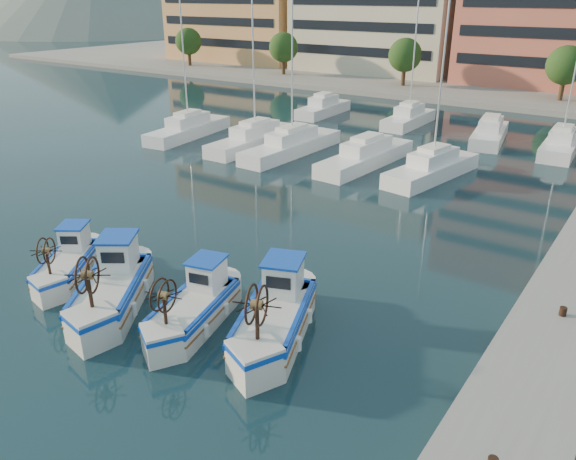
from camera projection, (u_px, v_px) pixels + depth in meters
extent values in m
plane|color=#183840|center=(161.00, 308.00, 21.58)|extent=(300.00, 300.00, 0.00)
cube|color=gray|center=(570.00, 306.00, 20.56)|extent=(3.00, 60.00, 1.20)
cube|color=gray|center=(547.00, 84.00, 72.10)|extent=(180.00, 40.00, 0.60)
cylinder|color=#3F2B19|center=(190.00, 59.00, 87.70)|extent=(0.50, 0.50, 3.00)
sphere|color=#294E1B|center=(188.00, 41.00, 86.64)|extent=(4.00, 4.00, 4.00)
cylinder|color=#3F2B19|center=(284.00, 68.00, 78.24)|extent=(0.50, 0.50, 3.00)
sphere|color=#294E1B|center=(283.00, 47.00, 77.19)|extent=(4.00, 4.00, 4.00)
cylinder|color=#3F2B19|center=(403.00, 78.00, 68.78)|extent=(0.50, 0.50, 3.00)
sphere|color=#294E1B|center=(405.00, 55.00, 67.73)|extent=(4.00, 4.00, 4.00)
cylinder|color=#3F2B19|center=(561.00, 92.00, 59.33)|extent=(0.50, 0.50, 3.00)
sphere|color=#294E1B|center=(566.00, 65.00, 58.27)|extent=(4.00, 4.00, 4.00)
cone|color=slate|center=(109.00, 30.00, 178.27)|extent=(180.00, 180.00, 60.00)
cube|color=white|center=(189.00, 131.00, 46.92)|extent=(3.33, 9.40, 1.00)
cylinder|color=silver|center=(184.00, 63.00, 44.78)|extent=(0.12, 0.12, 11.00)
cube|color=white|center=(255.00, 141.00, 43.79)|extent=(2.36, 9.89, 1.00)
cylinder|color=silver|center=(254.00, 68.00, 41.64)|extent=(0.12, 0.12, 11.00)
cube|color=white|center=(292.00, 147.00, 41.91)|extent=(2.52, 10.23, 1.00)
cylinder|color=silver|center=(292.00, 72.00, 39.76)|extent=(0.12, 0.12, 11.00)
cube|color=white|center=(366.00, 158.00, 39.12)|extent=(2.82, 9.90, 1.00)
cube|color=white|center=(432.00, 171.00, 36.47)|extent=(3.55, 8.76, 1.00)
cylinder|color=silver|center=(441.00, 84.00, 34.32)|extent=(0.12, 0.12, 11.00)
cube|color=white|center=(323.00, 110.00, 55.33)|extent=(2.48, 7.57, 1.00)
cube|color=white|center=(409.00, 120.00, 50.86)|extent=(2.25, 7.56, 1.00)
cylinder|color=silver|center=(414.00, 57.00, 48.71)|extent=(0.12, 0.12, 11.00)
cube|color=white|center=(489.00, 135.00, 45.41)|extent=(3.53, 8.10, 1.00)
cube|color=white|center=(560.00, 147.00, 41.98)|extent=(2.63, 7.52, 1.00)
cylinder|color=silver|center=(575.00, 71.00, 39.83)|extent=(0.12, 0.12, 11.00)
cube|color=silver|center=(68.00, 268.00, 23.65)|extent=(3.44, 4.05, 0.95)
cube|color=#0E40B8|center=(67.00, 260.00, 23.51)|extent=(3.55, 4.17, 0.14)
cube|color=#163AB1|center=(67.00, 261.00, 23.53)|extent=(2.94, 3.54, 0.05)
cube|color=white|center=(74.00, 237.00, 24.26)|extent=(1.47, 1.52, 0.99)
cube|color=#0E40B8|center=(73.00, 225.00, 24.05)|extent=(1.66, 1.71, 0.07)
cylinder|color=#331E14|center=(48.00, 264.00, 21.77)|extent=(0.11, 0.11, 1.04)
cylinder|color=brown|center=(46.00, 251.00, 21.55)|extent=(0.38, 0.37, 0.25)
torus|color=#331E14|center=(43.00, 251.00, 21.55)|extent=(0.64, 0.91, 1.05)
torus|color=#331E14|center=(50.00, 251.00, 21.55)|extent=(0.64, 0.91, 1.05)
cube|color=silver|center=(112.00, 295.00, 21.29)|extent=(4.25, 4.95, 1.16)
cube|color=#0E40B8|center=(111.00, 285.00, 21.12)|extent=(4.38, 5.10, 0.18)
cube|color=#163AB1|center=(111.00, 287.00, 21.15)|extent=(3.63, 4.32, 0.07)
cube|color=white|center=(119.00, 252.00, 22.05)|extent=(1.81, 1.87, 1.21)
cube|color=#0E40B8|center=(116.00, 237.00, 21.79)|extent=(2.04, 2.10, 0.09)
cylinder|color=#331E14|center=(90.00, 293.00, 18.98)|extent=(0.13, 0.13, 1.28)
cylinder|color=brown|center=(87.00, 275.00, 18.72)|extent=(0.47, 0.45, 0.31)
torus|color=#331E14|center=(82.00, 275.00, 18.72)|extent=(0.79, 1.11, 1.29)
torus|color=#331E14|center=(92.00, 275.00, 18.71)|extent=(0.79, 1.11, 1.29)
cube|color=silver|center=(194.00, 313.00, 20.24)|extent=(2.69, 4.37, 1.02)
cube|color=#0E40B8|center=(193.00, 304.00, 20.09)|extent=(2.77, 4.50, 0.15)
cube|color=#163AB1|center=(193.00, 305.00, 20.11)|extent=(2.22, 3.88, 0.06)
cube|color=white|center=(207.00, 274.00, 20.83)|extent=(1.34, 1.48, 1.06)
cube|color=#0E40B8|center=(206.00, 260.00, 20.61)|extent=(1.52, 1.66, 0.08)
cylinder|color=#331E14|center=(165.00, 311.00, 18.32)|extent=(0.12, 0.12, 1.12)
cylinder|color=brown|center=(163.00, 295.00, 18.09)|extent=(0.37, 0.34, 0.27)
torus|color=#331E14|center=(160.00, 295.00, 18.13)|extent=(0.35, 1.11, 1.13)
torus|color=#331E14|center=(167.00, 296.00, 18.04)|extent=(0.35, 1.11, 1.13)
cube|color=silver|center=(274.00, 324.00, 19.47)|extent=(3.52, 5.04, 1.16)
cube|color=#0E40B8|center=(274.00, 313.00, 19.29)|extent=(3.63, 5.19, 0.18)
cube|color=#163AB1|center=(274.00, 315.00, 19.32)|extent=(2.95, 4.45, 0.07)
cube|color=white|center=(284.00, 276.00, 20.19)|extent=(1.65, 1.78, 1.21)
cube|color=#0E40B8|center=(283.00, 260.00, 19.93)|extent=(1.86, 1.99, 0.09)
cylinder|color=#331E14|center=(257.00, 324.00, 17.21)|extent=(0.13, 0.13, 1.28)
cylinder|color=brown|center=(257.00, 305.00, 16.95)|extent=(0.44, 0.42, 0.31)
torus|color=#331E14|center=(252.00, 304.00, 16.98)|extent=(0.54, 1.23, 1.29)
torus|color=#331E14|center=(262.00, 305.00, 16.91)|extent=(0.54, 1.23, 1.29)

